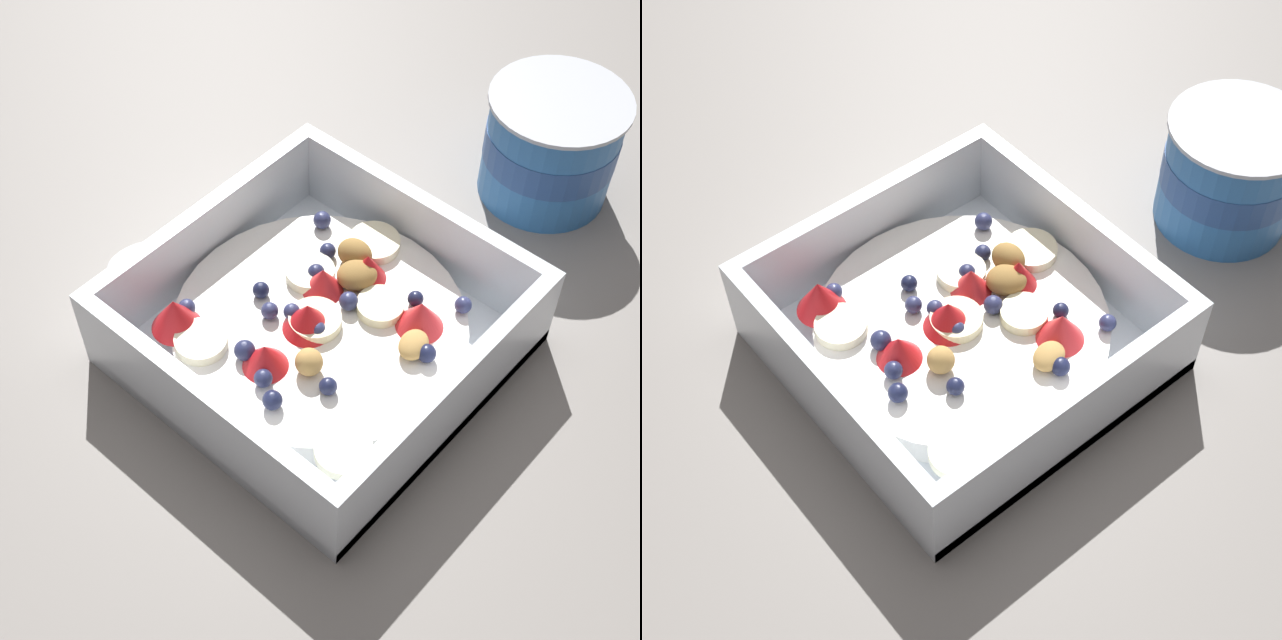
{
  "view_description": "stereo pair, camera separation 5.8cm",
  "coord_description": "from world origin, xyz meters",
  "views": [
    {
      "loc": [
        0.26,
        -0.27,
        0.48
      ],
      "look_at": [
        0.01,
        0.01,
        0.03
      ],
      "focal_mm": 53.97,
      "sensor_mm": 36.0,
      "label": 1
    },
    {
      "loc": [
        0.3,
        -0.22,
        0.48
      ],
      "look_at": [
        0.01,
        0.01,
        0.03
      ],
      "focal_mm": 53.97,
      "sensor_mm": 36.0,
      "label": 2
    }
  ],
  "objects": [
    {
      "name": "ground_plane",
      "position": [
        0.0,
        0.0,
        0.0
      ],
      "size": [
        2.4,
        2.4,
        0.0
      ],
      "primitive_type": "plane",
      "color": "gray"
    },
    {
      "name": "fruit_bowl",
      "position": [
        0.01,
        0.01,
        0.02
      ],
      "size": [
        0.21,
        0.21,
        0.06
      ],
      "color": "white",
      "rests_on": "ground"
    },
    {
      "name": "spoon",
      "position": [
        -0.12,
        0.01,
        0.0
      ],
      "size": [
        0.07,
        0.17,
        0.01
      ],
      "color": "silver",
      "rests_on": "ground"
    },
    {
      "name": "yogurt_cup",
      "position": [
        0.04,
        0.23,
        0.04
      ],
      "size": [
        0.1,
        0.1,
        0.08
      ],
      "color": "#3370B7",
      "rests_on": "ground"
    }
  ]
}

